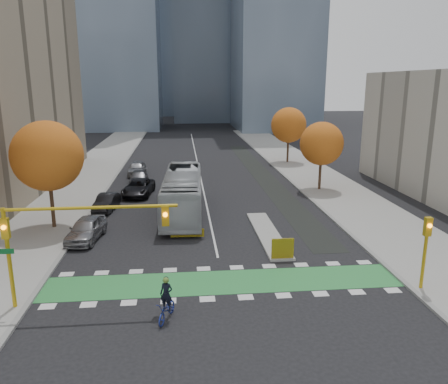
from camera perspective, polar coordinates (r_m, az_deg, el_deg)
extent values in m
plane|color=black|center=(23.64, 0.24, -13.25)|extent=(300.00, 300.00, 0.00)
cube|color=gray|center=(43.79, -20.43, -1.08)|extent=(7.00, 120.00, 0.15)
cube|color=gray|center=(45.09, 14.90, -0.24)|extent=(7.00, 120.00, 0.15)
cube|color=gray|center=(43.01, -15.92, -0.99)|extent=(0.30, 120.00, 0.16)
cube|color=gray|center=(43.99, 10.62, -0.35)|extent=(0.30, 120.00, 0.16)
cube|color=#2B853D|center=(24.97, -0.12, -11.67)|extent=(20.00, 3.00, 0.01)
cube|color=silver|center=(61.89, -3.52, 3.95)|extent=(0.15, 70.00, 0.01)
cube|color=black|center=(52.92, 5.04, 2.19)|extent=(2.50, 50.00, 0.01)
cube|color=gray|center=(32.36, 5.71, -5.44)|extent=(1.60, 10.00, 0.16)
cube|color=yellow|center=(27.72, 7.67, -7.32)|extent=(1.40, 0.12, 1.30)
cylinder|color=#332114|center=(35.31, -21.63, -0.41)|extent=(0.28, 0.28, 5.25)
sphere|color=#B84D16|center=(34.73, -22.07, 4.39)|extent=(5.20, 5.20, 5.20)
cylinder|color=#332114|center=(45.97, 12.46, 2.99)|extent=(0.28, 0.28, 4.55)
sphere|color=#B84D16|center=(45.55, 12.63, 6.20)|extent=(4.40, 4.40, 4.40)
cylinder|color=#332114|center=(61.26, 8.35, 6.04)|extent=(0.28, 0.28, 4.90)
sphere|color=#B84D16|center=(60.94, 8.44, 8.65)|extent=(4.80, 4.80, 4.80)
cylinder|color=#BF9914|center=(23.53, -26.24, -7.98)|extent=(0.20, 0.20, 5.20)
cylinder|color=#BF9914|center=(21.63, -17.01, -1.98)|extent=(8.20, 0.16, 0.16)
cube|color=#BF9914|center=(23.02, -26.67, -4.27)|extent=(0.35, 0.28, 1.00)
sphere|color=orange|center=(22.83, -26.86, -4.17)|extent=(0.22, 0.22, 0.22)
cube|color=#BF9914|center=(21.35, -7.66, -3.09)|extent=(0.35, 0.28, 1.00)
sphere|color=orange|center=(21.14, -7.68, -2.97)|extent=(0.22, 0.22, 0.22)
cube|color=#0C5926|center=(22.98, -26.75, -6.95)|extent=(0.85, 0.04, 0.25)
cylinder|color=#BF9914|center=(25.57, 24.71, -7.53)|extent=(0.18, 0.18, 4.00)
cube|color=#BF9914|center=(25.06, 25.08, -4.12)|extent=(0.35, 0.28, 1.00)
sphere|color=orange|center=(24.89, 25.31, -4.03)|extent=(0.22, 0.22, 0.22)
imported|color=navy|center=(21.38, -7.47, -15.04)|extent=(1.25, 1.98, 0.98)
imported|color=black|center=(20.99, -7.54, -13.06)|extent=(0.71, 0.58, 1.66)
sphere|color=#597F2D|center=(20.69, -7.60, -11.35)|extent=(0.28, 0.28, 0.28)
imported|color=#B2B7BA|center=(37.01, -5.40, -0.11)|extent=(3.60, 13.22, 3.65)
imported|color=gray|center=(32.46, -17.55, -4.62)|extent=(2.55, 5.00, 1.63)
imported|color=black|center=(39.53, -15.09, -1.31)|extent=(2.01, 4.39, 1.40)
imported|color=#47474C|center=(48.92, -11.05, 1.84)|extent=(2.18, 4.96, 1.42)
imported|color=black|center=(44.01, -11.11, 0.56)|extent=(3.20, 5.81, 1.54)
imported|color=#96979B|center=(53.84, -11.30, 3.07)|extent=(2.04, 4.91, 1.66)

